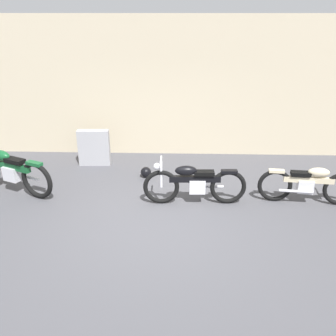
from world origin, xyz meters
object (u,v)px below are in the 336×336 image
motorcycle_cream (309,184)px  helmet (146,172)px  motorcycle_black (194,183)px  stone_marker (94,148)px  motorcycle_green (9,170)px

motorcycle_cream → helmet: bearing=167.0°
helmet → motorcycle_black: bearing=-49.1°
stone_marker → helmet: size_ratio=3.67×
motorcycle_black → helmet: bearing=-51.0°
motorcycle_black → motorcycle_green: size_ratio=0.97×
stone_marker → motorcycle_green: bearing=-133.8°
helmet → stone_marker: bearing=151.9°
motorcycle_cream → stone_marker: bearing=164.2°
stone_marker → helmet: (1.33, -0.71, -0.32)m
stone_marker → motorcycle_black: bearing=-38.9°
motorcycle_black → motorcycle_cream: 2.25m
stone_marker → motorcycle_black: 3.06m
helmet → motorcycle_cream: 3.49m
motorcycle_black → motorcycle_cream: motorcycle_black is taller
stone_marker → motorcycle_cream: size_ratio=0.46×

